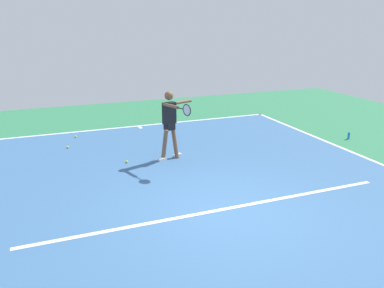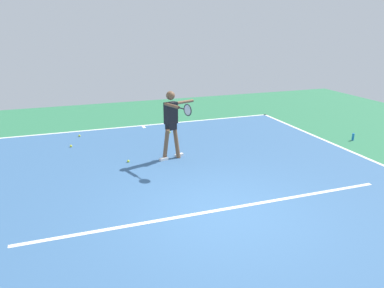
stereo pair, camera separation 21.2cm
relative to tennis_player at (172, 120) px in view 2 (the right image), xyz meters
The scene contains 11 objects.
ground_plane 3.41m from the tennis_player, 89.82° to the left, with size 22.64×22.64×0.00m, color #2D754C.
court_surface 3.41m from the tennis_player, 89.82° to the left, with size 10.05×13.88×0.00m, color #38608E.
court_line_baseline_near 3.81m from the tennis_player, 89.84° to the right, with size 10.05×0.10×0.01m, color white.
court_line_service 3.32m from the tennis_player, 89.81° to the left, with size 7.54×0.10×0.01m, color white.
court_line_centre_mark 3.61m from the tennis_player, 89.83° to the right, with size 0.10×0.30×0.01m, color white.
tennis_player is the anchor object (origin of this frame).
tennis_ball_by_baseline 1.58m from the tennis_player, ahead, with size 0.07×0.07×0.07m, color #CCE033.
tennis_ball_centre_court 2.68m from the tennis_player, 104.69° to the right, with size 0.07×0.07×0.07m, color #CCE033.
tennis_ball_near_service_line 3.37m from the tennis_player, 37.65° to the right, with size 0.07×0.07×0.07m, color yellow.
tennis_ball_by_sideline 3.86m from the tennis_player, 53.22° to the right, with size 0.07×0.07×0.07m, color yellow.
water_bottle 5.88m from the tennis_player, behind, with size 0.07×0.07×0.22m, color blue.
Camera 2 is at (2.74, 6.00, 3.51)m, focal length 35.43 mm.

